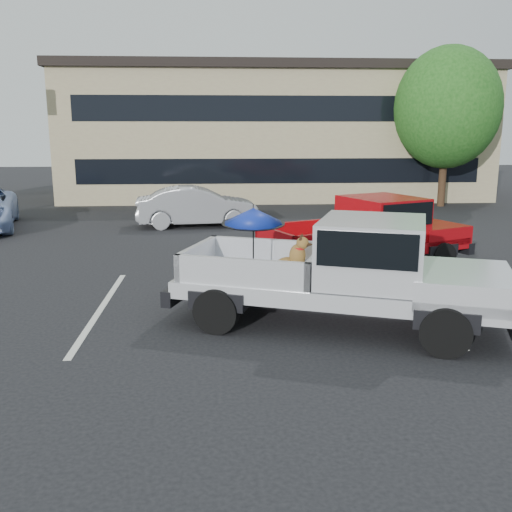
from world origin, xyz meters
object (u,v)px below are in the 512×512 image
(silver_pickup, at_px, (356,267))
(silver_sedan, at_px, (197,206))
(red_pickup, at_px, (376,231))
(tree_right, at_px, (447,108))
(tree_back, at_px, (339,109))

(silver_pickup, height_order, silver_sedan, silver_pickup)
(red_pickup, bearing_deg, silver_sedan, 100.24)
(red_pickup, bearing_deg, tree_right, 38.44)
(tree_right, bearing_deg, silver_pickup, -115.96)
(tree_right, distance_m, red_pickup, 13.26)
(red_pickup, bearing_deg, silver_pickup, -133.37)
(tree_back, height_order, silver_pickup, tree_back)
(silver_sedan, bearing_deg, tree_back, -36.43)
(tree_back, distance_m, silver_sedan, 15.19)
(tree_right, distance_m, tree_back, 8.55)
(tree_back, xyz_separation_m, red_pickup, (-3.03, -19.36, -3.45))
(silver_pickup, distance_m, silver_sedan, 11.09)
(tree_right, xyz_separation_m, silver_sedan, (-10.51, -4.67, -3.52))
(silver_pickup, height_order, red_pickup, silver_pickup)
(tree_right, bearing_deg, tree_back, 110.56)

